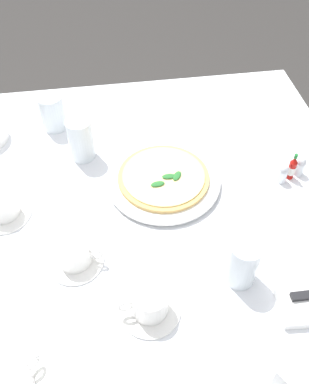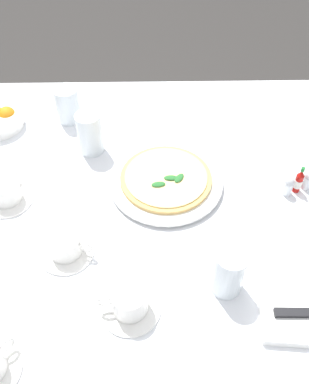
{
  "view_description": "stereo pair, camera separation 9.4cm",
  "coord_description": "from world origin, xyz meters",
  "px_view_note": "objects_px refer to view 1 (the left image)",
  "views": [
    {
      "loc": [
        -0.08,
        -0.66,
        1.55
      ],
      "look_at": [
        0.03,
        0.05,
        0.75
      ],
      "focal_mm": 39.07,
      "sensor_mm": 36.0,
      "label": 1
    },
    {
      "loc": [
        0.02,
        -0.67,
        1.55
      ],
      "look_at": [
        0.03,
        0.05,
        0.75
      ],
      "focal_mm": 39.07,
      "sensor_mm": 36.0,
      "label": 2
    }
  ],
  "objects_px": {
    "pepper_shaker": "(282,174)",
    "hot_sauce_bottle": "(292,168)",
    "water_glass_far_left": "(242,265)",
    "water_glass_back_corner": "(81,141)",
    "coffee_cup_center_back": "(75,255)",
    "salt_shaker": "(300,167)",
    "pizza": "(164,177)",
    "water_glass_far_right": "(53,114)",
    "coffee_cup_near_right": "(3,207)",
    "coffee_cup_near_left": "(149,303)",
    "pizza_plate": "(163,180)"
  },
  "relations": [
    {
      "from": "water_glass_far_right",
      "to": "salt_shaker",
      "type": "relative_size",
      "value": 1.94
    },
    {
      "from": "pizza_plate",
      "to": "coffee_cup_center_back",
      "type": "relative_size",
      "value": 2.29
    },
    {
      "from": "coffee_cup_near_right",
      "to": "pepper_shaker",
      "type": "distance_m",
      "value": 0.72
    },
    {
      "from": "pepper_shaker",
      "to": "hot_sauce_bottle",
      "type": "bearing_deg",
      "value": 19.65
    },
    {
      "from": "pizza_plate",
      "to": "water_glass_far_left",
      "type": "xyz_separation_m",
      "value": [
        0.12,
        -0.31,
        0.04
      ]
    },
    {
      "from": "water_glass_far_right",
      "to": "salt_shaker",
      "type": "height_order",
      "value": "water_glass_far_right"
    },
    {
      "from": "salt_shaker",
      "to": "water_glass_far_right",
      "type": "bearing_deg",
      "value": 155.34
    },
    {
      "from": "pizza",
      "to": "salt_shaker",
      "type": "distance_m",
      "value": 0.37
    },
    {
      "from": "coffee_cup_near_left",
      "to": "water_glass_back_corner",
      "type": "distance_m",
      "value": 0.51
    },
    {
      "from": "coffee_cup_near_right",
      "to": "water_glass_far_right",
      "type": "xyz_separation_m",
      "value": [
        0.12,
        0.33,
        0.02
      ]
    },
    {
      "from": "water_glass_back_corner",
      "to": "pepper_shaker",
      "type": "relative_size",
      "value": 2.2
    },
    {
      "from": "pizza_plate",
      "to": "pepper_shaker",
      "type": "relative_size",
      "value": 5.37
    },
    {
      "from": "coffee_cup_near_left",
      "to": "hot_sauce_bottle",
      "type": "xyz_separation_m",
      "value": [
        0.43,
        0.33,
        0.0
      ]
    },
    {
      "from": "pizza_plate",
      "to": "pizza",
      "type": "xyz_separation_m",
      "value": [
        0.0,
        -0.0,
        0.01
      ]
    },
    {
      "from": "pepper_shaker",
      "to": "water_glass_far_right",
      "type": "bearing_deg",
      "value": 151.85
    },
    {
      "from": "coffee_cup_near_right",
      "to": "coffee_cup_center_back",
      "type": "bearing_deg",
      "value": -44.02
    },
    {
      "from": "water_glass_back_corner",
      "to": "hot_sauce_bottle",
      "type": "height_order",
      "value": "water_glass_back_corner"
    },
    {
      "from": "water_glass_far_right",
      "to": "water_glass_far_left",
      "type": "distance_m",
      "value": 0.72
    },
    {
      "from": "pizza",
      "to": "hot_sauce_bottle",
      "type": "distance_m",
      "value": 0.34
    },
    {
      "from": "coffee_cup_near_left",
      "to": "hot_sauce_bottle",
      "type": "distance_m",
      "value": 0.54
    },
    {
      "from": "pizza",
      "to": "coffee_cup_near_right",
      "type": "relative_size",
      "value": 1.84
    },
    {
      "from": "water_glass_back_corner",
      "to": "pizza_plate",
      "type": "bearing_deg",
      "value": -34.04
    },
    {
      "from": "coffee_cup_center_back",
      "to": "water_glass_far_left",
      "type": "xyz_separation_m",
      "value": [
        0.36,
        -0.09,
        0.03
      ]
    },
    {
      "from": "pizza_plate",
      "to": "salt_shaker",
      "type": "bearing_deg",
      "value": -2.79
    },
    {
      "from": "coffee_cup_near_left",
      "to": "coffee_cup_center_back",
      "type": "relative_size",
      "value": 1.01
    },
    {
      "from": "pepper_shaker",
      "to": "coffee_cup_center_back",
      "type": "bearing_deg",
      "value": -162.4
    },
    {
      "from": "coffee_cup_center_back",
      "to": "salt_shaker",
      "type": "xyz_separation_m",
      "value": [
        0.61,
        0.19,
        -0.0
      ]
    },
    {
      "from": "pizza",
      "to": "coffee_cup_near_left",
      "type": "height_order",
      "value": "coffee_cup_near_left"
    },
    {
      "from": "coffee_cup_near_left",
      "to": "water_glass_far_right",
      "type": "relative_size",
      "value": 1.21
    },
    {
      "from": "water_glass_far_left",
      "to": "salt_shaker",
      "type": "distance_m",
      "value": 0.38
    },
    {
      "from": "coffee_cup_near_left",
      "to": "water_glass_far_right",
      "type": "height_order",
      "value": "water_glass_far_right"
    },
    {
      "from": "coffee_cup_center_back",
      "to": "coffee_cup_near_right",
      "type": "height_order",
      "value": "coffee_cup_near_right"
    },
    {
      "from": "water_glass_back_corner",
      "to": "pepper_shaker",
      "type": "bearing_deg",
      "value": -18.89
    },
    {
      "from": "hot_sauce_bottle",
      "to": "salt_shaker",
      "type": "xyz_separation_m",
      "value": [
        0.03,
        0.01,
        -0.01
      ]
    },
    {
      "from": "pizza_plate",
      "to": "water_glass_back_corner",
      "type": "xyz_separation_m",
      "value": [
        -0.21,
        0.14,
        0.04
      ]
    },
    {
      "from": "coffee_cup_center_back",
      "to": "water_glass_far_right",
      "type": "relative_size",
      "value": 1.2
    },
    {
      "from": "coffee_cup_near_left",
      "to": "coffee_cup_near_right",
      "type": "xyz_separation_m",
      "value": [
        -0.32,
        0.31,
        -0.0
      ]
    },
    {
      "from": "coffee_cup_center_back",
      "to": "hot_sauce_bottle",
      "type": "xyz_separation_m",
      "value": [
        0.58,
        0.18,
        0.01
      ]
    },
    {
      "from": "coffee_cup_near_right",
      "to": "water_glass_far_left",
      "type": "relative_size",
      "value": 1.1
    },
    {
      "from": "coffee_cup_near_right",
      "to": "water_glass_far_left",
      "type": "bearing_deg",
      "value": -26.33
    },
    {
      "from": "coffee_cup_near_right",
      "to": "pepper_shaker",
      "type": "bearing_deg",
      "value": 0.68
    },
    {
      "from": "coffee_cup_center_back",
      "to": "hot_sauce_bottle",
      "type": "bearing_deg",
      "value": 17.7
    },
    {
      "from": "pizza",
      "to": "pepper_shaker",
      "type": "height_order",
      "value": "pepper_shaker"
    },
    {
      "from": "pizza_plate",
      "to": "coffee_cup_center_back",
      "type": "xyz_separation_m",
      "value": [
        -0.24,
        -0.21,
        0.01
      ]
    },
    {
      "from": "pizza_plate",
      "to": "water_glass_far_right",
      "type": "distance_m",
      "value": 0.41
    },
    {
      "from": "water_glass_far_left",
      "to": "water_glass_back_corner",
      "type": "bearing_deg",
      "value": 126.08
    },
    {
      "from": "coffee_cup_center_back",
      "to": "salt_shaker",
      "type": "relative_size",
      "value": 2.34
    },
    {
      "from": "coffee_cup_center_back",
      "to": "coffee_cup_near_right",
      "type": "relative_size",
      "value": 1.0
    },
    {
      "from": "pizza",
      "to": "water_glass_back_corner",
      "type": "distance_m",
      "value": 0.25
    },
    {
      "from": "pizza",
      "to": "water_glass_far_right",
      "type": "relative_size",
      "value": 2.21
    }
  ]
}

